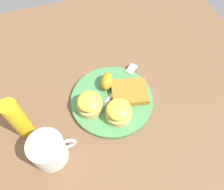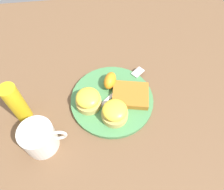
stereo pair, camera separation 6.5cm
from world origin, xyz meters
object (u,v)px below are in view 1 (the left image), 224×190
fork (121,82)px  cup (49,150)px  hashbrown_patty (130,92)px  sandwich_benedict_right (119,111)px  orange_wedge (106,81)px  sandwich_benedict_left (90,103)px  condiment_bottle (18,119)px

fork → cup: cup is taller
hashbrown_patty → sandwich_benedict_right: bearing=-131.7°
hashbrown_patty → cup: cup is taller
cup → hashbrown_patty: bearing=23.7°
orange_wedge → hashbrown_patty: bearing=-41.8°
hashbrown_patty → fork: bearing=102.0°
sandwich_benedict_left → condiment_bottle: size_ratio=0.54×
sandwich_benedict_right → fork: bearing=67.8°
orange_wedge → fork: size_ratio=0.36×
hashbrown_patty → fork: size_ratio=0.65×
sandwich_benedict_right → hashbrown_patty: 0.08m
hashbrown_patty → sandwich_benedict_left: bearing=-174.9°
sandwich_benedict_left → cup: 0.17m
hashbrown_patty → cup: size_ratio=0.91×
fork → hashbrown_patty: bearing=-78.0°
hashbrown_patty → condiment_bottle: (-0.32, -0.02, 0.05)m
fork → condiment_bottle: bearing=-167.9°
condiment_bottle → orange_wedge: bearing=15.3°
sandwich_benedict_right → condiment_bottle: bearing=170.7°
sandwich_benedict_left → hashbrown_patty: size_ratio=0.71×
sandwich_benedict_left → condiment_bottle: (-0.19, -0.01, 0.03)m
sandwich_benedict_right → orange_wedge: 0.11m
sandwich_benedict_right → fork: (0.04, 0.11, -0.02)m
hashbrown_patty → orange_wedge: bearing=138.2°
fork → condiment_bottle: size_ratio=1.17×
sandwich_benedict_left → fork: 0.13m
orange_wedge → condiment_bottle: 0.27m
hashbrown_patty → fork: (-0.01, 0.05, -0.01)m
fork → condiment_bottle: 0.32m
cup → condiment_bottle: (-0.06, 0.10, 0.03)m
hashbrown_patty → condiment_bottle: 0.32m
fork → orange_wedge: bearing=174.1°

